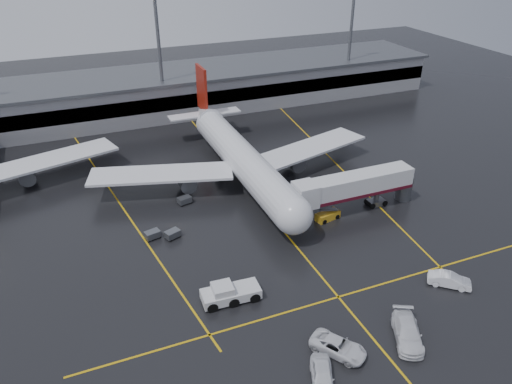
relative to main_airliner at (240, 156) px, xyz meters
name	(u,v)px	position (x,y,z in m)	size (l,w,h in m)	color
ground	(263,207)	(0.00, -9.70, -4.21)	(220.00, 220.00, 0.00)	black
apron_line_centre	(263,207)	(0.00, -9.70, -4.20)	(0.25, 90.00, 0.02)	gold
apron_line_stop	(338,297)	(0.00, -31.70, -4.20)	(60.00, 0.25, 0.02)	gold
apron_line_left	(118,201)	(-20.00, 0.30, -4.20)	(0.25, 70.00, 0.02)	gold
apron_line_right	(333,161)	(18.00, 0.30, -4.20)	(0.25, 70.00, 0.02)	gold
terminal	(180,90)	(0.00, 38.23, 0.11)	(122.00, 19.00, 8.60)	gray
light_mast_mid	(159,52)	(-5.00, 32.30, 10.27)	(3.00, 1.20, 25.45)	#595B60
light_mast_right	(351,35)	(40.00, 32.30, 10.27)	(3.00, 1.20, 25.45)	#595B60
main_airliner	(240,156)	(0.00, 0.00, 0.00)	(48.80, 45.60, 14.10)	silver
jet_bridge	(355,187)	(11.87, -15.70, -0.28)	(19.90, 3.40, 6.05)	silver
pushback_tractor	(229,293)	(-11.76, -27.38, -3.26)	(6.80, 3.22, 2.38)	silver
belt_loader	(328,216)	(7.24, -16.43, -3.64)	(3.91, 2.35, 2.33)	gold
service_van_a	(338,347)	(-4.34, -38.86, -3.42)	(2.63, 5.69, 1.58)	white
service_van_b	(407,332)	(3.16, -40.00, -3.29)	(2.57, 6.32, 1.83)	white
service_van_c	(450,280)	(13.13, -34.90, -3.40)	(1.72, 4.93, 1.63)	white
service_van_d	(322,376)	(-7.61, -41.48, -3.34)	(2.06, 5.11, 1.74)	white
baggage_cart_a	(172,234)	(-14.65, -12.60, -3.58)	(2.33, 1.93, 1.12)	#595B60
baggage_cart_b	(153,234)	(-17.19, -11.68, -3.58)	(2.25, 1.74, 1.12)	#595B60
baggage_cart_c	(185,200)	(-10.70, -4.23, -3.58)	(2.27, 1.77, 1.12)	#595B60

